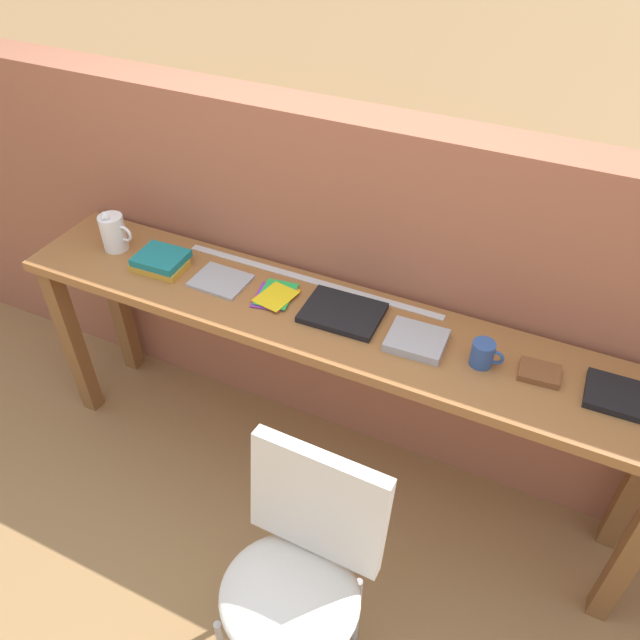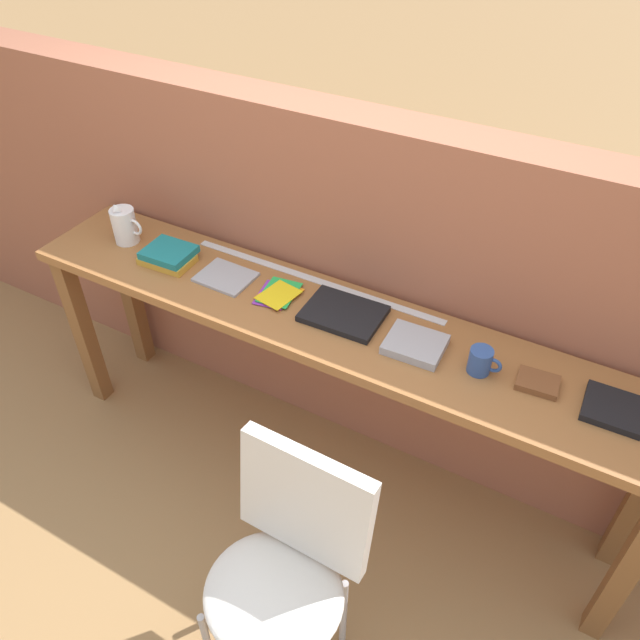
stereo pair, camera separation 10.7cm
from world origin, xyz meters
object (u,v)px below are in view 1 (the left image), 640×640
(pitcher_white, at_px, (114,232))
(magazine_cycling, at_px, (221,281))
(chair_white_moulded, at_px, (300,565))
(mug, at_px, (483,354))
(pamphlet_pile_colourful, at_px, (275,296))
(book_open_centre, at_px, (342,313))
(leather_journal_brown, at_px, (539,373))
(book_stack_leftmost, at_px, (160,261))
(book_repair_rightmost, at_px, (614,395))

(pitcher_white, height_order, magazine_cycling, pitcher_white)
(chair_white_moulded, relative_size, mug, 8.10)
(magazine_cycling, bearing_deg, chair_white_moulded, -44.88)
(pamphlet_pile_colourful, xyz_separation_m, book_open_centre, (0.27, 0.01, 0.00))
(chair_white_moulded, height_order, leather_journal_brown, leather_journal_brown)
(mug, bearing_deg, magazine_cycling, 179.13)
(chair_white_moulded, relative_size, magazine_cycling, 4.24)
(chair_white_moulded, bearing_deg, mug, 66.14)
(book_stack_leftmost, height_order, book_open_centre, book_stack_leftmost)
(magazine_cycling, height_order, pamphlet_pile_colourful, pamphlet_pile_colourful)
(pamphlet_pile_colourful, distance_m, leather_journal_brown, 0.97)
(leather_journal_brown, bearing_deg, book_stack_leftmost, 176.45)
(pamphlet_pile_colourful, xyz_separation_m, leather_journal_brown, (0.97, 0.01, 0.00))
(pitcher_white, bearing_deg, book_open_centre, 0.15)
(book_open_centre, distance_m, mug, 0.52)
(magazine_cycling, bearing_deg, pitcher_white, 179.67)
(book_open_centre, distance_m, leather_journal_brown, 0.70)
(pamphlet_pile_colourful, height_order, leather_journal_brown, leather_journal_brown)
(book_stack_leftmost, bearing_deg, magazine_cycling, 4.27)
(mug, bearing_deg, book_repair_rightmost, 3.96)
(book_repair_rightmost, bearing_deg, leather_journal_brown, 178.93)
(magazine_cycling, height_order, book_open_centre, book_open_centre)
(chair_white_moulded, distance_m, pamphlet_pile_colourful, 0.95)
(leather_journal_brown, bearing_deg, book_repair_rightmost, -4.45)
(book_open_centre, bearing_deg, pitcher_white, 178.62)
(magazine_cycling, distance_m, leather_journal_brown, 1.21)
(book_stack_leftmost, height_order, pamphlet_pile_colourful, book_stack_leftmost)
(chair_white_moulded, height_order, mug, mug)
(mug, relative_size, book_repair_rightmost, 0.63)
(magazine_cycling, xyz_separation_m, pamphlet_pile_colourful, (0.24, 0.01, 0.00))
(magazine_cycling, distance_m, book_repair_rightmost, 1.44)
(chair_white_moulded, bearing_deg, book_repair_rightmost, 45.67)
(pitcher_white, relative_size, book_stack_leftmost, 0.86)
(book_stack_leftmost, relative_size, magazine_cycling, 1.01)
(magazine_cycling, height_order, leather_journal_brown, leather_journal_brown)
(book_stack_leftmost, bearing_deg, book_repair_rightmost, 1.11)
(chair_white_moulded, relative_size, pamphlet_pile_colourful, 4.65)
(chair_white_moulded, distance_m, mug, 0.88)
(leather_journal_brown, height_order, book_repair_rightmost, same)
(book_stack_leftmost, relative_size, mug, 1.94)
(chair_white_moulded, xyz_separation_m, magazine_cycling, (-0.70, 0.74, 0.36))
(chair_white_moulded, bearing_deg, magazine_cycling, 133.74)
(book_open_centre, relative_size, leather_journal_brown, 2.17)
(pitcher_white, xyz_separation_m, book_repair_rightmost, (1.95, -0.00, -0.07))
(chair_white_moulded, bearing_deg, book_stack_leftmost, 143.53)
(chair_white_moulded, bearing_deg, pamphlet_pile_colourful, 122.25)
(book_open_centre, xyz_separation_m, mug, (0.52, -0.03, 0.03))
(chair_white_moulded, bearing_deg, leather_journal_brown, 56.14)
(pamphlet_pile_colourful, bearing_deg, mug, -1.58)
(pitcher_white, distance_m, book_open_centre, 1.02)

